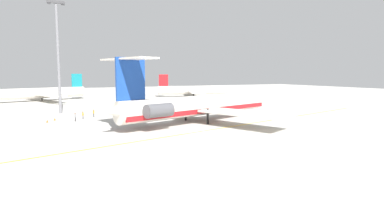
{
  "coord_description": "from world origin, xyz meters",
  "views": [
    {
      "loc": [
        -23.11,
        -46.11,
        9.7
      ],
      "look_at": [
        5.55,
        12.73,
        2.88
      ],
      "focal_mm": 29.08,
      "sensor_mm": 36.0,
      "label": 1
    }
  ],
  "objects_px": {
    "airliner_mid_left": "(195,90)",
    "ground_crew_near_nose": "(94,112)",
    "airliner_far_left": "(39,93)",
    "safety_cone_nose": "(47,121)",
    "ground_crew_near_tail": "(75,116)",
    "safety_cone_wingtip": "(55,119)",
    "main_jetliner": "(196,105)",
    "ground_crew_starboard": "(175,104)",
    "light_mast": "(58,53)",
    "ground_crew_portside": "(83,114)"
  },
  "relations": [
    {
      "from": "airliner_mid_left",
      "to": "ground_crew_near_nose",
      "type": "bearing_deg",
      "value": -118.05
    },
    {
      "from": "airliner_far_left",
      "to": "safety_cone_nose",
      "type": "relative_size",
      "value": 56.64
    },
    {
      "from": "ground_crew_near_tail",
      "to": "safety_cone_wingtip",
      "type": "bearing_deg",
      "value": 163.2
    },
    {
      "from": "airliner_mid_left",
      "to": "safety_cone_wingtip",
      "type": "bearing_deg",
      "value": -121.35
    },
    {
      "from": "main_jetliner",
      "to": "safety_cone_wingtip",
      "type": "xyz_separation_m",
      "value": [
        -25.24,
        14.79,
        -3.07
      ]
    },
    {
      "from": "main_jetliner",
      "to": "airliner_far_left",
      "type": "distance_m",
      "value": 71.78
    },
    {
      "from": "ground_crew_near_nose",
      "to": "safety_cone_wingtip",
      "type": "bearing_deg",
      "value": -2.52
    },
    {
      "from": "ground_crew_near_nose",
      "to": "safety_cone_nose",
      "type": "xyz_separation_m",
      "value": [
        -9.48,
        -4.1,
        -0.78
      ]
    },
    {
      "from": "ground_crew_near_tail",
      "to": "safety_cone_nose",
      "type": "height_order",
      "value": "ground_crew_near_tail"
    },
    {
      "from": "airliner_mid_left",
      "to": "main_jetliner",
      "type": "bearing_deg",
      "value": -97.47
    },
    {
      "from": "main_jetliner",
      "to": "airliner_far_left",
      "type": "relative_size",
      "value": 1.32
    },
    {
      "from": "ground_crew_starboard",
      "to": "light_mast",
      "type": "xyz_separation_m",
      "value": [
        -29.42,
        1.7,
        13.36
      ]
    },
    {
      "from": "ground_crew_near_tail",
      "to": "ground_crew_starboard",
      "type": "relative_size",
      "value": 0.97
    },
    {
      "from": "main_jetliner",
      "to": "light_mast",
      "type": "xyz_separation_m",
      "value": [
        -23.46,
        26.56,
        11.15
      ]
    },
    {
      "from": "main_jetliner",
      "to": "ground_crew_starboard",
      "type": "relative_size",
      "value": 23.06
    },
    {
      "from": "airliner_far_left",
      "to": "airliner_mid_left",
      "type": "bearing_deg",
      "value": 156.78
    },
    {
      "from": "ground_crew_starboard",
      "to": "safety_cone_wingtip",
      "type": "distance_m",
      "value": 32.8
    },
    {
      "from": "ground_crew_portside",
      "to": "safety_cone_nose",
      "type": "bearing_deg",
      "value": -172.6
    },
    {
      "from": "safety_cone_nose",
      "to": "ground_crew_near_tail",
      "type": "bearing_deg",
      "value": -7.75
    },
    {
      "from": "airliner_far_left",
      "to": "safety_cone_wingtip",
      "type": "distance_m",
      "value": 51.4
    },
    {
      "from": "main_jetliner",
      "to": "ground_crew_near_tail",
      "type": "xyz_separation_m",
      "value": [
        -21.52,
        11.79,
        -2.24
      ]
    },
    {
      "from": "light_mast",
      "to": "safety_cone_wingtip",
      "type": "bearing_deg",
      "value": -98.6
    },
    {
      "from": "ground_crew_near_tail",
      "to": "ground_crew_starboard",
      "type": "xyz_separation_m",
      "value": [
        27.48,
        13.06,
        0.03
      ]
    },
    {
      "from": "main_jetliner",
      "to": "airliner_mid_left",
      "type": "xyz_separation_m",
      "value": [
        30.22,
        60.81,
        -0.64
      ]
    },
    {
      "from": "main_jetliner",
      "to": "ground_crew_portside",
      "type": "xyz_separation_m",
      "value": [
        -19.77,
        14.17,
        -2.31
      ]
    },
    {
      "from": "airliner_far_left",
      "to": "ground_crew_portside",
      "type": "bearing_deg",
      "value": 81.05
    },
    {
      "from": "airliner_far_left",
      "to": "ground_crew_near_nose",
      "type": "distance_m",
      "value": 50.67
    },
    {
      "from": "ground_crew_near_nose",
      "to": "safety_cone_nose",
      "type": "distance_m",
      "value": 10.36
    },
    {
      "from": "airliner_far_left",
      "to": "safety_cone_nose",
      "type": "distance_m",
      "value": 53.63
    },
    {
      "from": "airliner_mid_left",
      "to": "ground_crew_near_nose",
      "type": "relative_size",
      "value": 18.0
    },
    {
      "from": "safety_cone_nose",
      "to": "main_jetliner",
      "type": "bearing_deg",
      "value": -25.07
    },
    {
      "from": "ground_crew_starboard",
      "to": "ground_crew_near_tail",
      "type": "bearing_deg",
      "value": -176.17
    },
    {
      "from": "airliner_mid_left",
      "to": "safety_cone_nose",
      "type": "relative_size",
      "value": 54.73
    },
    {
      "from": "airliner_mid_left",
      "to": "ground_crew_starboard",
      "type": "relative_size",
      "value": 16.84
    },
    {
      "from": "ground_crew_starboard",
      "to": "airliner_mid_left",
      "type": "bearing_deg",
      "value": 34.39
    },
    {
      "from": "airliner_far_left",
      "to": "ground_crew_starboard",
      "type": "bearing_deg",
      "value": 111.5
    },
    {
      "from": "light_mast",
      "to": "ground_crew_near_nose",
      "type": "bearing_deg",
      "value": -57.93
    },
    {
      "from": "airliner_mid_left",
      "to": "ground_crew_portside",
      "type": "xyz_separation_m",
      "value": [
        -49.99,
        -46.64,
        -1.67
      ]
    },
    {
      "from": "ground_crew_starboard",
      "to": "main_jetliner",
      "type": "bearing_deg",
      "value": -125.08
    },
    {
      "from": "airliner_mid_left",
      "to": "ground_crew_near_nose",
      "type": "xyz_separation_m",
      "value": [
        -47.44,
        -44.22,
        -1.65
      ]
    },
    {
      "from": "airliner_far_left",
      "to": "airliner_mid_left",
      "type": "height_order",
      "value": "airliner_far_left"
    },
    {
      "from": "ground_crew_near_tail",
      "to": "safety_cone_wingtip",
      "type": "relative_size",
      "value": 3.16
    },
    {
      "from": "airliner_far_left",
      "to": "airliner_mid_left",
      "type": "distance_m",
      "value": 58.57
    },
    {
      "from": "ground_crew_near_tail",
      "to": "light_mast",
      "type": "bearing_deg",
      "value": 119.58
    },
    {
      "from": "ground_crew_near_nose",
      "to": "ground_crew_starboard",
      "type": "height_order",
      "value": "ground_crew_starboard"
    },
    {
      "from": "ground_crew_near_nose",
      "to": "safety_cone_nose",
      "type": "height_order",
      "value": "ground_crew_near_nose"
    },
    {
      "from": "ground_crew_near_tail",
      "to": "light_mast",
      "type": "relative_size",
      "value": 0.07
    },
    {
      "from": "ground_crew_near_tail",
      "to": "ground_crew_portside",
      "type": "distance_m",
      "value": 2.96
    },
    {
      "from": "ground_crew_portside",
      "to": "light_mast",
      "type": "xyz_separation_m",
      "value": [
        -3.69,
        12.39,
        13.45
      ]
    },
    {
      "from": "ground_crew_near_nose",
      "to": "safety_cone_wingtip",
      "type": "distance_m",
      "value": 8.26
    }
  ]
}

